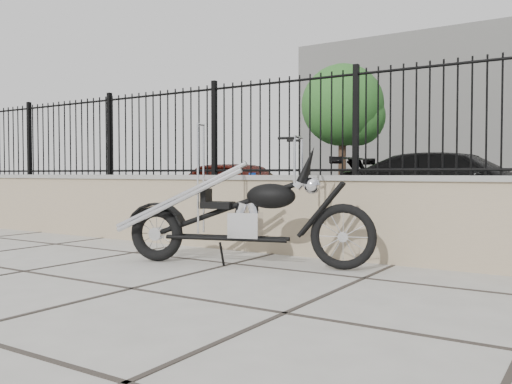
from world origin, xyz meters
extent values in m
plane|color=#99968E|center=(0.00, 0.00, 0.00)|extent=(90.00, 90.00, 0.00)
plane|color=black|center=(0.00, 12.50, 0.00)|extent=(30.00, 30.00, 0.00)
cube|color=gray|center=(0.00, 2.50, 0.48)|extent=(14.00, 0.36, 0.96)
cube|color=black|center=(0.00, 2.50, 1.56)|extent=(14.00, 0.08, 1.20)
imported|color=#430F09|center=(-3.37, 6.60, 0.64)|extent=(3.95, 2.04, 1.28)
imported|color=black|center=(1.05, 7.56, 0.69)|extent=(4.88, 2.19, 1.39)
cylinder|color=#0E18DB|center=(-1.60, 4.34, 0.50)|extent=(0.14, 0.14, 0.99)
cylinder|color=#382619|center=(-5.29, 16.51, 1.51)|extent=(0.30, 0.30, 3.01)
sphere|color=#366C28|center=(-5.29, 16.51, 3.81)|extent=(3.21, 3.21, 3.21)
camera|label=1|loc=(3.36, -3.28, 0.98)|focal=38.00mm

